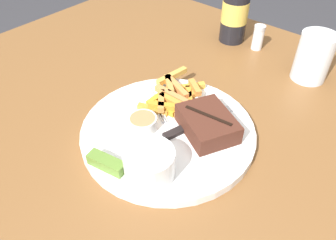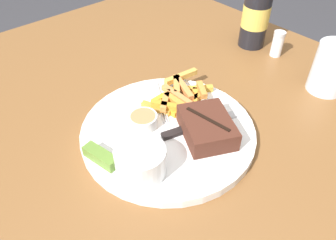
# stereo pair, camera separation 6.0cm
# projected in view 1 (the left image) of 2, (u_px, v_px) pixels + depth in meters

# --- Properties ---
(dining_table) EXTENTS (1.27, 1.11, 0.73)m
(dining_table) POSITION_uv_depth(u_px,v_px,m) (168.00, 161.00, 0.68)
(dining_table) COLOR brown
(dining_table) RESTS_ON ground_plane
(dinner_plate) EXTENTS (0.33, 0.33, 0.02)m
(dinner_plate) POSITION_uv_depth(u_px,v_px,m) (168.00, 131.00, 0.62)
(dinner_plate) COLOR white
(dinner_plate) RESTS_ON dining_table
(steak_portion) EXTENTS (0.13, 0.12, 0.04)m
(steak_portion) POSITION_uv_depth(u_px,v_px,m) (207.00, 123.00, 0.60)
(steak_portion) COLOR #472319
(steak_portion) RESTS_ON dinner_plate
(fries_pile) EXTENTS (0.12, 0.16, 0.02)m
(fries_pile) POSITION_uv_depth(u_px,v_px,m) (174.00, 95.00, 0.67)
(fries_pile) COLOR #CB7E36
(fries_pile) RESTS_ON dinner_plate
(coleslaw_cup) EXTENTS (0.08, 0.08, 0.05)m
(coleslaw_cup) POSITION_uv_depth(u_px,v_px,m) (149.00, 162.00, 0.52)
(coleslaw_cup) COLOR white
(coleslaw_cup) RESTS_ON dinner_plate
(dipping_sauce_cup) EXTENTS (0.05, 0.05, 0.02)m
(dipping_sauce_cup) POSITION_uv_depth(u_px,v_px,m) (143.00, 122.00, 0.61)
(dipping_sauce_cup) COLOR silver
(dipping_sauce_cup) RESTS_ON dinner_plate
(pickle_spear) EXTENTS (0.07, 0.03, 0.02)m
(pickle_spear) POSITION_uv_depth(u_px,v_px,m) (107.00, 163.00, 0.54)
(pickle_spear) COLOR #567A2D
(pickle_spear) RESTS_ON dinner_plate
(fork_utensil) EXTENTS (0.12, 0.08, 0.00)m
(fork_utensil) POSITION_uv_depth(u_px,v_px,m) (154.00, 100.00, 0.68)
(fork_utensil) COLOR #B7B7BC
(fork_utensil) RESTS_ON dinner_plate
(knife_utensil) EXTENTS (0.06, 0.16, 0.01)m
(knife_utensil) POSITION_uv_depth(u_px,v_px,m) (193.00, 125.00, 0.62)
(knife_utensil) COLOR #B7B7BC
(knife_utensil) RESTS_ON dinner_plate
(beer_bottle) EXTENTS (0.07, 0.07, 0.24)m
(beer_bottle) POSITION_uv_depth(u_px,v_px,m) (235.00, 10.00, 0.85)
(beer_bottle) COLOR black
(beer_bottle) RESTS_ON dining_table
(drinking_glass) EXTENTS (0.08, 0.08, 0.11)m
(drinking_glass) POSITION_uv_depth(u_px,v_px,m) (314.00, 57.00, 0.74)
(drinking_glass) COLOR silver
(drinking_glass) RESTS_ON dining_table
(salt_shaker) EXTENTS (0.03, 0.03, 0.07)m
(salt_shaker) POSITION_uv_depth(u_px,v_px,m) (258.00, 37.00, 0.85)
(salt_shaker) COLOR white
(salt_shaker) RESTS_ON dining_table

